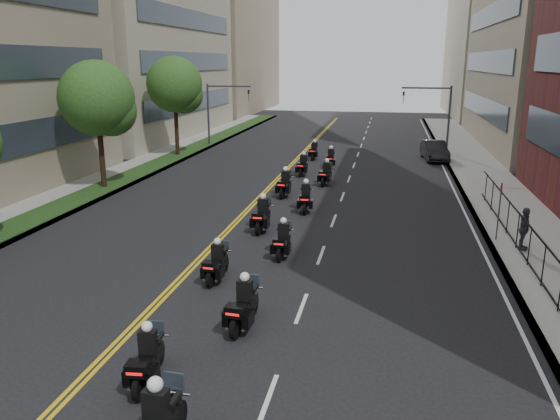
# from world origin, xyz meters

# --- Properties ---
(sidewalk_right) EXTENTS (4.00, 90.00, 0.15)m
(sidewalk_right) POSITION_xyz_m (12.00, 25.00, 0.07)
(sidewalk_right) COLOR gray
(sidewalk_right) RESTS_ON ground
(sidewalk_left) EXTENTS (4.00, 90.00, 0.15)m
(sidewalk_left) POSITION_xyz_m (-12.00, 25.00, 0.07)
(sidewalk_left) COLOR gray
(sidewalk_left) RESTS_ON ground
(grass_strip) EXTENTS (2.00, 90.00, 0.04)m
(grass_strip) POSITION_xyz_m (-11.20, 25.00, 0.17)
(grass_strip) COLOR #173B15
(grass_strip) RESTS_ON sidewalk_left
(building_right_far) EXTENTS (15.00, 28.00, 26.00)m
(building_right_far) POSITION_xyz_m (21.50, 78.00, 13.00)
(building_right_far) COLOR #A29983
(building_right_far) RESTS_ON ground
(building_left_far) EXTENTS (16.00, 28.00, 26.00)m
(building_left_far) POSITION_xyz_m (-22.00, 78.00, 13.00)
(building_left_far) COLOR gray
(building_left_far) RESTS_ON ground
(iron_fence) EXTENTS (0.05, 28.00, 1.50)m
(iron_fence) POSITION_xyz_m (11.00, 12.00, 0.90)
(iron_fence) COLOR black
(iron_fence) RESTS_ON sidewalk_right
(street_trees) EXTENTS (4.40, 38.40, 7.98)m
(street_trees) POSITION_xyz_m (-11.05, 18.61, 5.13)
(street_trees) COLOR #311C15
(street_trees) RESTS_ON ground
(traffic_signal_right) EXTENTS (4.09, 0.20, 5.60)m
(traffic_signal_right) POSITION_xyz_m (9.54, 42.00, 3.70)
(traffic_signal_right) COLOR #3F3F44
(traffic_signal_right) RESTS_ON ground
(traffic_signal_left) EXTENTS (4.09, 0.20, 5.60)m
(traffic_signal_left) POSITION_xyz_m (-9.54, 42.00, 3.70)
(traffic_signal_left) COLOR #3F3F44
(traffic_signal_left) RESTS_ON ground
(motorcycle_2) EXTENTS (0.60, 2.14, 1.58)m
(motorcycle_2) POSITION_xyz_m (0.21, 5.16, 0.63)
(motorcycle_2) COLOR black
(motorcycle_2) RESTS_ON ground
(motorcycle_3) EXTENTS (0.60, 2.27, 1.67)m
(motorcycle_3) POSITION_xyz_m (1.73, 8.42, 0.66)
(motorcycle_3) COLOR black
(motorcycle_3) RESTS_ON ground
(motorcycle_4) EXTENTS (0.49, 2.10, 1.55)m
(motorcycle_4) POSITION_xyz_m (-0.13, 11.69, 0.61)
(motorcycle_4) COLOR black
(motorcycle_4) RESTS_ON ground
(motorcycle_5) EXTENTS (0.49, 2.13, 1.57)m
(motorcycle_5) POSITION_xyz_m (1.70, 14.60, 0.62)
(motorcycle_5) COLOR black
(motorcycle_5) RESTS_ON ground
(motorcycle_6) EXTENTS (0.54, 2.35, 1.74)m
(motorcycle_6) POSITION_xyz_m (0.12, 17.77, 0.69)
(motorcycle_6) COLOR black
(motorcycle_6) RESTS_ON ground
(motorcycle_7) EXTENTS (0.62, 2.30, 1.70)m
(motorcycle_7) POSITION_xyz_m (1.58, 21.47, 0.67)
(motorcycle_7) COLOR black
(motorcycle_7) RESTS_ON ground
(motorcycle_8) EXTENTS (0.55, 2.33, 1.72)m
(motorcycle_8) POSITION_xyz_m (-0.09, 24.49, 0.68)
(motorcycle_8) COLOR black
(motorcycle_8) RESTS_ON ground
(motorcycle_9) EXTENTS (0.68, 2.23, 1.65)m
(motorcycle_9) POSITION_xyz_m (1.89, 27.97, 0.65)
(motorcycle_9) COLOR black
(motorcycle_9) RESTS_ON ground
(motorcycle_10) EXTENTS (0.54, 2.20, 1.62)m
(motorcycle_10) POSITION_xyz_m (-0.00, 30.63, 0.64)
(motorcycle_10) COLOR black
(motorcycle_10) RESTS_ON ground
(motorcycle_11) EXTENTS (0.50, 2.18, 1.61)m
(motorcycle_11) POSITION_xyz_m (1.56, 33.72, 0.64)
(motorcycle_11) COLOR black
(motorcycle_11) RESTS_ON ground
(motorcycle_12) EXTENTS (0.49, 2.11, 1.56)m
(motorcycle_12) POSITION_xyz_m (-0.12, 36.98, 0.62)
(motorcycle_12) COLOR black
(motorcycle_12) RESTS_ON ground
(parked_sedan) EXTENTS (2.10, 4.73, 1.51)m
(parked_sedan) POSITION_xyz_m (9.24, 38.47, 0.76)
(parked_sedan) COLOR black
(parked_sedan) RESTS_ON ground
(pedestrian_c) EXTENTS (0.81, 1.12, 1.76)m
(pedestrian_c) POSITION_xyz_m (11.20, 16.86, 1.03)
(pedestrian_c) COLOR #38383F
(pedestrian_c) RESTS_ON sidewalk_right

